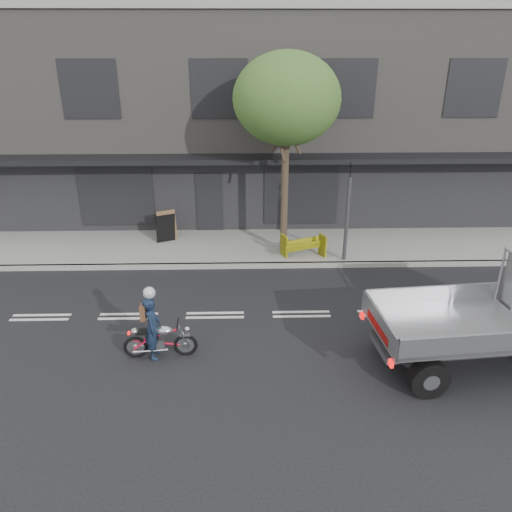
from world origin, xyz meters
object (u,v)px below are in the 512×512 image
object	(u,v)px
motorcycle	(160,339)
rider	(153,328)
construction_barrier	(304,247)
traffic_light_pole	(347,218)
sandwich_board	(166,228)
street_tree	(287,99)

from	to	relation	value
motorcycle	rider	size ratio (longest dim) A/B	1.11
motorcycle	rider	world-z (taller)	rider
rider	construction_barrier	world-z (taller)	rider
traffic_light_pole	construction_barrier	world-z (taller)	traffic_light_pole
construction_barrier	sandwich_board	distance (m)	5.11
motorcycle	construction_barrier	size ratio (longest dim) A/B	1.26
motorcycle	sandwich_board	size ratio (longest dim) A/B	1.63
street_tree	rider	bearing A→B (deg)	-120.30
traffic_light_pole	rider	xyz separation A→B (m)	(-5.55, -5.23, -0.85)
street_tree	construction_barrier	size ratio (longest dim) A/B	4.78
traffic_light_pole	rider	distance (m)	7.67
construction_barrier	rider	bearing A→B (deg)	-127.97
motorcycle	construction_barrier	bearing A→B (deg)	49.98
traffic_light_pole	construction_barrier	distance (m)	1.75
street_tree	construction_barrier	distance (m)	4.83
street_tree	traffic_light_pole	xyz separation A→B (m)	(2.00, -0.85, -3.63)
motorcycle	rider	xyz separation A→B (m)	(-0.15, -0.00, 0.33)
street_tree	sandwich_board	bearing A→B (deg)	168.81
traffic_light_pole	motorcycle	size ratio (longest dim) A/B	1.97
traffic_light_pole	sandwich_board	distance (m)	6.52
rider	construction_barrier	xyz separation A→B (m)	(4.20, 5.38, -0.25)
construction_barrier	sandwich_board	xyz separation A→B (m)	(-4.87, 1.54, 0.15)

